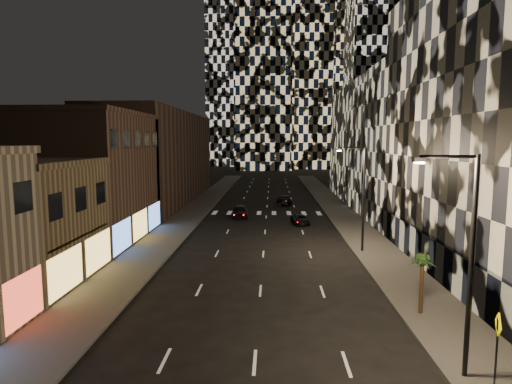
# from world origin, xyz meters

# --- Properties ---
(sidewalk_left) EXTENTS (4.00, 120.00, 0.15)m
(sidewalk_left) POSITION_xyz_m (-10.00, 50.00, 0.07)
(sidewalk_left) COLOR #47443F
(sidewalk_left) RESTS_ON ground
(sidewalk_right) EXTENTS (4.00, 120.00, 0.15)m
(sidewalk_right) POSITION_xyz_m (10.00, 50.00, 0.07)
(sidewalk_right) COLOR #47443F
(sidewalk_right) RESTS_ON ground
(curb_left) EXTENTS (0.20, 120.00, 0.15)m
(curb_left) POSITION_xyz_m (-7.90, 50.00, 0.07)
(curb_left) COLOR #4C4C47
(curb_left) RESTS_ON ground
(curb_right) EXTENTS (0.20, 120.00, 0.15)m
(curb_right) POSITION_xyz_m (7.90, 50.00, 0.07)
(curb_right) COLOR #4C4C47
(curb_right) RESTS_ON ground
(retail_tan) EXTENTS (10.00, 10.00, 8.00)m
(retail_tan) POSITION_xyz_m (-17.00, 21.00, 4.00)
(retail_tan) COLOR brown
(retail_tan) RESTS_ON ground
(retail_brown) EXTENTS (10.00, 15.00, 12.00)m
(retail_brown) POSITION_xyz_m (-17.00, 33.50, 6.00)
(retail_brown) COLOR brown
(retail_brown) RESTS_ON ground
(retail_filler_left) EXTENTS (10.00, 40.00, 14.00)m
(retail_filler_left) POSITION_xyz_m (-17.00, 60.00, 7.00)
(retail_filler_left) COLOR brown
(retail_filler_left) RESTS_ON ground
(midrise_base) EXTENTS (0.60, 25.00, 3.00)m
(midrise_base) POSITION_xyz_m (12.30, 24.50, 1.50)
(midrise_base) COLOR #383838
(midrise_base) RESTS_ON ground
(midrise_filler_right) EXTENTS (16.00, 40.00, 18.00)m
(midrise_filler_right) POSITION_xyz_m (20.00, 57.00, 9.00)
(midrise_filler_right) COLOR #232326
(midrise_filler_right) RESTS_ON ground
(tower_right_mid) EXTENTS (20.00, 20.00, 100.00)m
(tower_right_mid) POSITION_xyz_m (35.00, 135.00, 50.00)
(tower_right_mid) COLOR black
(tower_right_mid) RESTS_ON ground
(tower_left_back) EXTENTS (24.00, 24.00, 120.00)m
(tower_left_back) POSITION_xyz_m (-12.00, 165.00, 60.00)
(tower_left_back) COLOR black
(tower_left_back) RESTS_ON ground
(tower_center_low) EXTENTS (18.00, 18.00, 95.00)m
(tower_center_low) POSITION_xyz_m (-2.00, 140.00, 47.50)
(tower_center_low) COLOR black
(tower_center_low) RESTS_ON ground
(streetlight_near) EXTENTS (2.55, 0.25, 9.00)m
(streetlight_near) POSITION_xyz_m (8.35, 10.00, 5.35)
(streetlight_near) COLOR black
(streetlight_near) RESTS_ON sidewalk_right
(streetlight_far) EXTENTS (2.55, 0.25, 9.00)m
(streetlight_far) POSITION_xyz_m (8.35, 30.00, 5.35)
(streetlight_far) COLOR black
(streetlight_far) RESTS_ON sidewalk_right
(car_dark_midlane) EXTENTS (2.31, 4.73, 1.55)m
(car_dark_midlane) POSITION_xyz_m (-3.30, 46.57, 0.78)
(car_dark_midlane) COLOR black
(car_dark_midlane) RESTS_ON ground
(car_dark_oncoming) EXTENTS (2.37, 5.07, 1.43)m
(car_dark_oncoming) POSITION_xyz_m (2.64, 58.06, 0.72)
(car_dark_oncoming) COLOR black
(car_dark_oncoming) RESTS_ON ground
(car_dark_rightlane) EXTENTS (2.15, 4.02, 1.07)m
(car_dark_rightlane) POSITION_xyz_m (4.03, 42.50, 0.54)
(car_dark_rightlane) COLOR black
(car_dark_rightlane) RESTS_ON ground
(ped_sign) EXTENTS (0.32, 0.95, 2.95)m
(ped_sign) POSITION_xyz_m (9.47, 9.38, 2.18)
(ped_sign) COLOR black
(ped_sign) RESTS_ON sidewalk_right
(palm_tree) EXTENTS (1.67, 1.70, 3.33)m
(palm_tree) POSITION_xyz_m (9.00, 16.43, 2.90)
(palm_tree) COLOR #47331E
(palm_tree) RESTS_ON sidewalk_right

